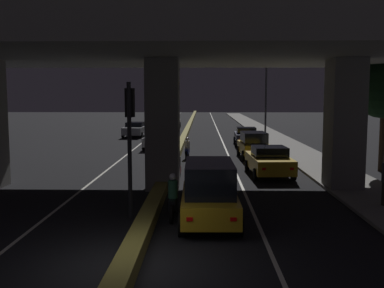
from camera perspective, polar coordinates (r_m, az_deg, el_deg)
name	(u,v)px	position (r m, az deg, el deg)	size (l,w,h in m)	color
ground_plane	(130,267)	(11.28, -7.89, -15.19)	(200.00, 200.00, 0.00)	black
lane_line_left_inner	(151,136)	(45.85, -5.26, 1.02)	(0.12, 126.00, 0.00)	beige
lane_line_right_inner	(220,136)	(45.59, 3.59, 1.00)	(0.12, 126.00, 0.00)	beige
median_divider	(185,134)	(45.57, -0.85, 1.29)	(0.53, 126.00, 0.45)	olive
sidewalk_right	(282,143)	(39.18, 11.41, 0.14)	(2.99, 126.00, 0.12)	gray
elevated_overpass	(162,47)	(19.78, -3.79, 12.20)	(22.72, 12.66, 8.12)	gray
traffic_light_left_of_median	(130,126)	(14.97, -7.90, 2.30)	(0.30, 0.49, 4.54)	black
street_lamp	(263,87)	(43.64, 9.07, 7.16)	(1.95, 0.32, 8.41)	#2D2D30
car_taxi_yellow_lead	(209,191)	(14.47, 2.21, -6.05)	(1.94, 4.08, 1.98)	gold
car_taxi_yellow_second	(269,161)	(23.40, 9.76, -2.12)	(2.19, 4.43, 1.51)	gold
car_taxi_yellow_third	(254,145)	(29.72, 7.85, -0.09)	(2.00, 4.03, 1.72)	gold
car_dark_blue_fourth	(246,136)	(37.23, 6.87, 0.98)	(1.98, 4.17, 1.50)	#141938
car_white_lead_oncoming	(157,137)	(35.15, -4.43, 0.85)	(1.97, 4.68, 1.64)	silver
car_silver_second_oncoming	(135,129)	(45.10, -7.24, 1.88)	(2.18, 4.33, 1.45)	gray
car_white_third_oncoming	(173,122)	(56.86, -2.46, 2.85)	(2.04, 4.65, 1.54)	silver
motorcycle_black_filtering_near	(173,199)	(15.15, -2.44, -7.03)	(0.32, 1.96, 1.52)	black
motorcycle_red_filtering_mid	(177,169)	(21.54, -1.89, -3.16)	(0.34, 1.93, 1.43)	black
motorcycle_blue_filtering_far	(187,149)	(29.33, -0.60, -0.69)	(0.34, 1.89, 1.39)	black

